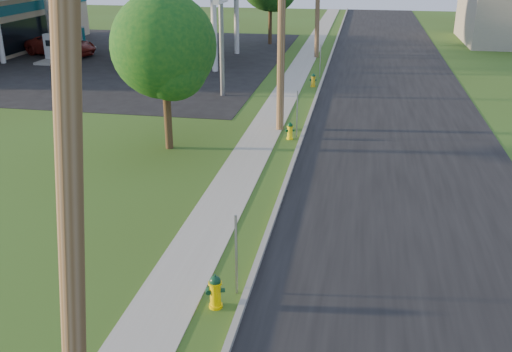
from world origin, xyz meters
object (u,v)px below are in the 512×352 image
(fuel_pump_se, at_px, (193,46))
(hydrant_far, at_px, (313,80))
(fuel_pump_nw, at_px, (52,51))
(fuel_pump_ne, at_px, (176,55))
(utility_pole_mid, at_px, (282,13))
(fuel_pump_sw, at_px, (79,42))
(utility_pole_near, at_px, (69,185))
(car_red, at_px, (61,45))
(tree_verge, at_px, (166,50))
(hydrant_near, at_px, (215,291))
(hydrant_mid, at_px, (290,131))

(fuel_pump_se, distance_m, hydrant_far, 12.81)
(fuel_pump_nw, relative_size, fuel_pump_ne, 1.00)
(utility_pole_mid, distance_m, fuel_pump_sw, 25.05)
(utility_pole_near, xyz_separation_m, car_red, (-18.48, 33.36, -4.05))
(fuel_pump_nw, xyz_separation_m, car_red, (-0.58, 2.36, 0.03))
(tree_verge, bearing_deg, fuel_pump_se, 103.90)
(fuel_pump_ne, relative_size, hydrant_near, 3.87)
(fuel_pump_sw, distance_m, fuel_pump_se, 9.00)
(hydrant_near, bearing_deg, fuel_pump_se, 107.19)
(fuel_pump_se, xyz_separation_m, car_red, (-9.58, -1.64, 0.03))
(fuel_pump_sw, relative_size, hydrant_far, 4.11)
(utility_pole_near, bearing_deg, fuel_pump_se, 104.27)
(fuel_pump_ne, height_order, fuel_pump_se, same)
(fuel_pump_se, height_order, car_red, fuel_pump_se)
(hydrant_mid, bearing_deg, tree_verge, -155.22)
(hydrant_near, bearing_deg, hydrant_far, 89.53)
(utility_pole_mid, bearing_deg, hydrant_far, 85.38)
(utility_pole_near, bearing_deg, utility_pole_mid, 90.00)
(car_red, bearing_deg, utility_pole_mid, -111.95)
(utility_pole_mid, bearing_deg, tree_verge, -139.31)
(tree_verge, bearing_deg, fuel_pump_nw, 130.68)
(fuel_pump_nw, relative_size, tree_verge, 0.53)
(tree_verge, bearing_deg, hydrant_far, 68.95)
(hydrant_near, height_order, car_red, car_red)
(fuel_pump_sw, xyz_separation_m, hydrant_near, (18.41, -30.42, -0.32))
(utility_pole_mid, xyz_separation_m, fuel_pump_se, (-8.90, 17.00, -4.23))
(fuel_pump_se, xyz_separation_m, tree_verge, (5.03, -20.33, 3.14))
(fuel_pump_ne, bearing_deg, hydrant_near, -70.40)
(fuel_pump_nw, height_order, hydrant_far, fuel_pump_nw)
(utility_pole_near, relative_size, hydrant_mid, 12.91)
(tree_verge, xyz_separation_m, hydrant_mid, (4.47, 2.06, -3.51))
(fuel_pump_nw, relative_size, hydrant_mid, 4.36)
(hydrant_near, xyz_separation_m, hydrant_mid, (0.10, 12.16, -0.05))
(hydrant_far, bearing_deg, tree_verge, -111.05)
(utility_pole_mid, height_order, hydrant_mid, utility_pole_mid)
(fuel_pump_nw, bearing_deg, car_red, 103.71)
(fuel_pump_se, height_order, hydrant_mid, fuel_pump_se)
(fuel_pump_nw, bearing_deg, utility_pole_near, -60.00)
(utility_pole_near, relative_size, utility_pole_mid, 0.97)
(fuel_pump_ne, relative_size, hydrant_far, 4.11)
(utility_pole_near, distance_m, fuel_pump_sw, 39.52)
(fuel_pump_ne, relative_size, car_red, 0.59)
(fuel_pump_se, relative_size, hydrant_mid, 4.36)
(fuel_pump_ne, bearing_deg, hydrant_far, -25.08)
(utility_pole_near, relative_size, fuel_pump_se, 2.96)
(tree_verge, bearing_deg, utility_pole_near, -75.23)
(utility_pole_near, distance_m, tree_verge, 15.20)
(fuel_pump_nw, bearing_deg, hydrant_mid, -37.62)
(fuel_pump_ne, bearing_deg, tree_verge, -72.87)
(fuel_pump_se, distance_m, tree_verge, 21.17)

